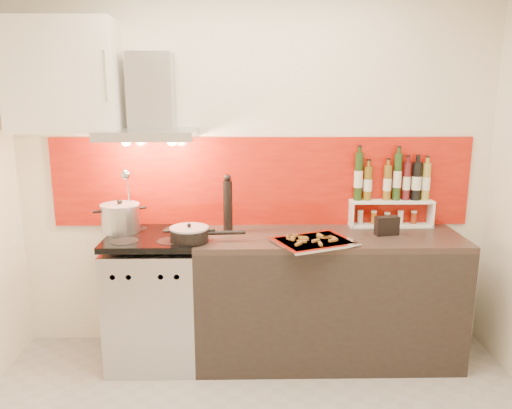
{
  "coord_description": "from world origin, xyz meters",
  "views": [
    {
      "loc": [
        -0.05,
        -2.15,
        1.85
      ],
      "look_at": [
        0.0,
        0.95,
        1.15
      ],
      "focal_mm": 35.0,
      "sensor_mm": 36.0,
      "label": 1
    }
  ],
  "objects_px": {
    "counter": "(327,297)",
    "pepper_mill": "(228,204)",
    "saute_pan": "(191,234)",
    "baking_tray": "(313,241)",
    "range_stove": "(155,300)",
    "stock_pot": "(121,218)"
  },
  "relations": [
    {
      "from": "counter",
      "to": "pepper_mill",
      "type": "xyz_separation_m",
      "value": [
        -0.69,
        0.1,
        0.65
      ]
    },
    {
      "from": "saute_pan",
      "to": "baking_tray",
      "type": "xyz_separation_m",
      "value": [
        0.79,
        -0.05,
        -0.04
      ]
    },
    {
      "from": "counter",
      "to": "range_stove",
      "type": "bearing_deg",
      "value": -179.77
    },
    {
      "from": "counter",
      "to": "saute_pan",
      "type": "bearing_deg",
      "value": -171.29
    },
    {
      "from": "stock_pot",
      "to": "baking_tray",
      "type": "xyz_separation_m",
      "value": [
        1.29,
        -0.28,
        -0.09
      ]
    },
    {
      "from": "stock_pot",
      "to": "baking_tray",
      "type": "bearing_deg",
      "value": -12.15
    },
    {
      "from": "saute_pan",
      "to": "baking_tray",
      "type": "height_order",
      "value": "saute_pan"
    },
    {
      "from": "stock_pot",
      "to": "pepper_mill",
      "type": "bearing_deg",
      "value": 0.99
    },
    {
      "from": "range_stove",
      "to": "pepper_mill",
      "type": "distance_m",
      "value": 0.84
    },
    {
      "from": "range_stove",
      "to": "counter",
      "type": "xyz_separation_m",
      "value": [
        1.2,
        0.0,
        0.01
      ]
    },
    {
      "from": "saute_pan",
      "to": "pepper_mill",
      "type": "xyz_separation_m",
      "value": [
        0.23,
        0.24,
        0.14
      ]
    },
    {
      "from": "counter",
      "to": "pepper_mill",
      "type": "height_order",
      "value": "pepper_mill"
    },
    {
      "from": "saute_pan",
      "to": "baking_tray",
      "type": "bearing_deg",
      "value": -3.85
    },
    {
      "from": "baking_tray",
      "to": "pepper_mill",
      "type": "bearing_deg",
      "value": 152.42
    },
    {
      "from": "range_stove",
      "to": "baking_tray",
      "type": "bearing_deg",
      "value": -10.08
    },
    {
      "from": "counter",
      "to": "baking_tray",
      "type": "distance_m",
      "value": 0.52
    },
    {
      "from": "stock_pot",
      "to": "baking_tray",
      "type": "height_order",
      "value": "stock_pot"
    },
    {
      "from": "range_stove",
      "to": "stock_pot",
      "type": "height_order",
      "value": "stock_pot"
    },
    {
      "from": "counter",
      "to": "baking_tray",
      "type": "relative_size",
      "value": 3.07
    },
    {
      "from": "saute_pan",
      "to": "baking_tray",
      "type": "relative_size",
      "value": 0.83
    },
    {
      "from": "range_stove",
      "to": "saute_pan",
      "type": "height_order",
      "value": "saute_pan"
    },
    {
      "from": "range_stove",
      "to": "saute_pan",
      "type": "relative_size",
      "value": 1.86
    }
  ]
}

